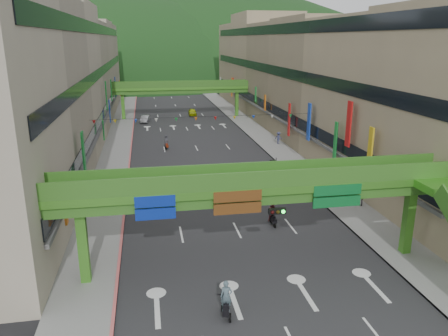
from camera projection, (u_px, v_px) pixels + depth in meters
The scene contains 23 objects.
ground at pixel (282, 321), 23.84m from camera, with size 320.00×320.00×0.00m, color black.
road_slab at pixel (189, 134), 71.01m from camera, with size 18.00×140.00×0.02m, color #28282B.
sidewalk_left at pixel (120, 136), 69.13m from camera, with size 4.00×140.00×0.15m, color gray.
sidewalk_right at pixel (255, 131), 72.86m from camera, with size 4.00×140.00×0.15m, color gray.
curb_left at pixel (132, 135), 69.45m from camera, with size 0.20×140.00×0.18m, color #CC5959.
curb_right at pixel (244, 131), 72.53m from camera, with size 0.20×140.00×0.18m, color gray.
building_row_left at pixel (62, 76), 65.12m from camera, with size 12.80×95.00×19.00m.
building_row_right at pixel (303, 73), 71.54m from camera, with size 12.80×95.00×19.00m.
overpass_near at pixel (274, 197), 27.59m from camera, with size 28.00×12.27×7.10m.
overpass_far at pixel (181, 90), 83.63m from camera, with size 28.00×2.20×7.10m.
hill_left at pixel (123, 78), 172.27m from camera, with size 168.00×140.00×112.00m, color #1C4419.
hill_right at pixel (215, 73), 197.93m from camera, with size 208.00×176.00×128.00m, color #1C4419.
bunting_string at pixel (206, 119), 50.45m from camera, with size 26.00×0.36×0.47m.
scooter_rider_near at pixel (226, 300), 23.99m from camera, with size 0.77×1.58×2.17m.
scooter_rider_mid at pixel (273, 213), 35.84m from camera, with size 0.85×1.60×2.08m.
scooter_rider_left at pixel (158, 194), 40.15m from camera, with size 1.06×1.60×2.14m.
scooter_rider_far at pixel (166, 142), 60.67m from camera, with size 0.90×1.60×2.04m.
parked_scooter_row at pixel (280, 171), 49.21m from camera, with size 1.60×7.19×1.08m.
car_silver at pixel (145, 119), 80.35m from camera, with size 1.36×3.90×1.29m, color #939499.
car_yellow at pixel (192, 112), 87.85m from camera, with size 1.55×3.86×1.31m, color #B3C211.
pedestrian_red at pixel (315, 182), 44.52m from camera, with size 0.75×0.58×1.53m, color #AA0D1E.
pedestrian_dark at pixel (361, 199), 39.91m from camera, with size 0.93×0.39×1.59m, color black.
pedestrian_blue at pixel (279, 139), 63.37m from camera, with size 0.82×0.52×1.75m, color navy.
Camera 1 is at (-6.75, -19.58, 14.82)m, focal length 35.00 mm.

